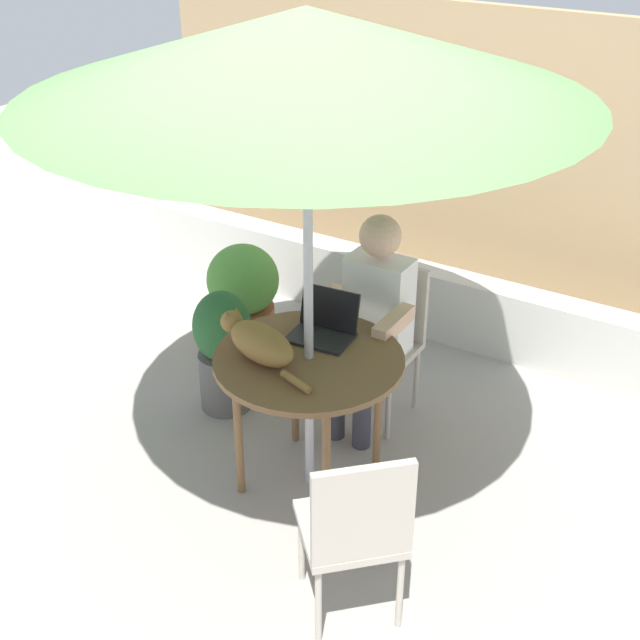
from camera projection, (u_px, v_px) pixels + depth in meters
ground_plane at (310, 480)px, 4.35m from camera, size 14.00×14.00×0.00m
fence_back at (502, 162)px, 5.65m from camera, size 5.33×0.08×1.98m
planter_wall_low at (450, 306)px, 5.50m from camera, size 4.79×0.20×0.46m
patio_table at (309, 370)px, 4.02m from camera, size 0.91×0.91×0.75m
patio_umbrella at (306, 53)px, 3.30m from camera, size 2.35×2.35×2.31m
chair_occupied at (385, 329)px, 4.68m from camera, size 0.40×0.40×0.88m
chair_empty at (356, 526)px, 3.34m from camera, size 0.57×0.57×0.88m
person_seated at (372, 314)px, 4.48m from camera, size 0.48×0.48×1.22m
laptop at (325, 323)px, 4.14m from camera, size 0.32×0.28×0.21m
cat at (258, 342)px, 3.94m from camera, size 0.63×0.30×0.17m
potted_plant_near_fence at (223, 348)px, 4.75m from camera, size 0.33×0.33×0.73m
potted_plant_by_chair at (243, 293)px, 5.39m from camera, size 0.46×0.46×0.68m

